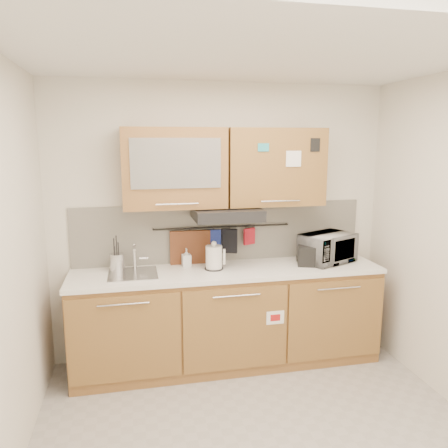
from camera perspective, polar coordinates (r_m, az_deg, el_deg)
name	(u,v)px	position (r m, az deg, el deg)	size (l,w,h in m)	color
floor	(266,447)	(3.37, 5.49, -26.99)	(3.20, 3.20, 0.00)	#9E9993
ceiling	(274,46)	(2.72, 6.54, 22.10)	(3.20, 3.20, 0.00)	white
wall_back	(221,222)	(4.19, -0.35, 0.27)	(3.20, 3.20, 0.00)	silver
base_cabinet	(228,322)	(4.16, 0.54, -12.70)	(2.80, 0.64, 0.88)	olive
countertop	(228,271)	(3.99, 0.56, -6.18)	(2.82, 0.62, 0.04)	white
backsplash	(222,232)	(4.20, -0.32, -1.10)	(2.80, 0.02, 0.56)	silver
upper_cabinets	(225,167)	(3.95, 0.10, 7.40)	(1.82, 0.37, 0.70)	olive
range_hood	(227,214)	(3.93, 0.39, 1.35)	(0.60, 0.46, 0.10)	black
sink	(133,274)	(3.91, -11.80, -6.39)	(0.42, 0.40, 0.26)	silver
utensil_rail	(222,227)	(4.15, -0.21, -0.39)	(0.02, 0.02, 1.30)	black
utensil_crock	(117,262)	(4.01, -13.78, -4.88)	(0.16, 0.16, 0.32)	#BCBCC1
kettle	(214,258)	(3.95, -1.30, -4.47)	(0.20, 0.18, 0.26)	silver
toaster	(311,256)	(4.15, 11.33, -4.09)	(0.28, 0.22, 0.19)	black
microwave	(327,248)	(4.30, 13.35, -3.06)	(0.50, 0.34, 0.28)	#999999
soap_bottle	(186,258)	(4.05, -4.92, -4.41)	(0.08, 0.08, 0.17)	#999999
cutting_board	(190,255)	(4.14, -4.42, -4.07)	(0.38, 0.03, 0.47)	brown
oven_mitt	(214,241)	(4.15, -1.33, -2.23)	(0.13, 0.03, 0.22)	navy
dark_pouch	(229,241)	(4.18, 0.72, -2.23)	(0.15, 0.04, 0.23)	black
pot_holder	(249,236)	(4.22, 3.32, -1.61)	(0.13, 0.02, 0.16)	#AB1624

